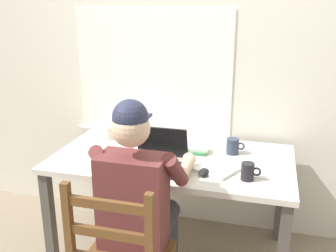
{
  "coord_description": "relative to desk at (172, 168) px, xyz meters",
  "views": [
    {
      "loc": [
        0.57,
        -2.23,
        1.68
      ],
      "look_at": [
        -0.02,
        -0.05,
        0.95
      ],
      "focal_mm": 41.17,
      "sensor_mm": 36.0,
      "label": 1
    }
  ],
  "objects": [
    {
      "name": "paper_pile_near_laptop",
      "position": [
        0.58,
        -0.12,
        0.09
      ],
      "size": [
        0.26,
        0.16,
        0.0
      ],
      "primitive_type": "cube",
      "rotation": [
        0.0,
        0.0,
        -0.03
      ],
      "color": "silver",
      "rests_on": "desk"
    },
    {
      "name": "coffee_mug_spare",
      "position": [
        0.49,
        -0.22,
        0.13
      ],
      "size": [
        0.11,
        0.07,
        0.1
      ],
      "color": "black",
      "rests_on": "desk"
    },
    {
      "name": "computer_mouse",
      "position": [
        0.24,
        -0.22,
        0.1
      ],
      "size": [
        0.06,
        0.1,
        0.03
      ],
      "primitive_type": "ellipsoid",
      "color": "black",
      "rests_on": "desk"
    },
    {
      "name": "ground_plane",
      "position": [
        0.0,
        0.0,
        -0.64
      ],
      "size": [
        8.0,
        8.0,
        0.0
      ],
      "primitive_type": "plane",
      "color": "gray"
    },
    {
      "name": "seated_person",
      "position": [
        -0.05,
        -0.49,
        0.04
      ],
      "size": [
        0.5,
        0.6,
        1.24
      ],
      "color": "brown",
      "rests_on": "ground"
    },
    {
      "name": "coffee_mug_white",
      "position": [
        -0.52,
        0.21,
        0.13
      ],
      "size": [
        0.12,
        0.08,
        0.09
      ],
      "color": "beige",
      "rests_on": "desk"
    },
    {
      "name": "desk",
      "position": [
        0.0,
        0.0,
        0.0
      ],
      "size": [
        1.52,
        0.83,
        0.73
      ],
      "color": "beige",
      "rests_on": "ground"
    },
    {
      "name": "back_wall",
      "position": [
        -0.0,
        0.49,
        0.65
      ],
      "size": [
        6.0,
        0.08,
        2.6
      ],
      "color": "silver",
      "rests_on": "ground"
    },
    {
      "name": "laptop",
      "position": [
        -0.05,
        -0.16,
        0.14
      ],
      "size": [
        0.33,
        0.31,
        0.23
      ],
      "color": "black",
      "rests_on": "desk"
    },
    {
      "name": "coffee_mug_dark",
      "position": [
        0.37,
        0.15,
        0.14
      ],
      "size": [
        0.12,
        0.08,
        0.1
      ],
      "color": "#2D384C",
      "rests_on": "desk"
    },
    {
      "name": "paper_pile_back_corner",
      "position": [
        0.3,
        -0.15,
        0.09
      ],
      "size": [
        0.28,
        0.27,
        0.02
      ],
      "primitive_type": "cube",
      "rotation": [
        0.0,
        0.0,
        -0.47
      ],
      "color": "white",
      "rests_on": "desk"
    },
    {
      "name": "book_stack_main",
      "position": [
        0.13,
        0.11,
        0.1
      ],
      "size": [
        0.19,
        0.13,
        0.04
      ],
      "color": "#38844C",
      "rests_on": "desk"
    }
  ]
}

